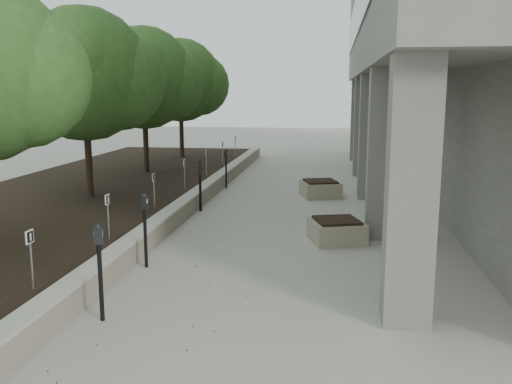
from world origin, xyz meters
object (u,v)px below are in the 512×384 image
Objects in this scene: parking_meter_2 at (145,231)px; parking_meter_3 at (200,188)px; crabapple_tree_3 at (86,103)px; parking_meter_4 at (200,186)px; planter_back at (320,188)px; planter_front at (337,230)px; crabapple_tree_4 at (144,100)px; crabapple_tree_5 at (181,98)px; parking_meter_1 at (100,273)px; parking_meter_5 at (226,169)px.

parking_meter_3 is (-0.17, 5.24, -0.07)m from parking_meter_2.
crabapple_tree_3 is 3.65× the size of parking_meter_4.
crabapple_tree_3 reaches higher than parking_meter_4.
planter_front is at bearing -84.56° from planter_back.
parking_meter_3 is (3.25, 0.23, -2.44)m from crabapple_tree_3.
crabapple_tree_4 is at bearing 163.04° from planter_back.
crabapple_tree_5 reaches higher than planter_front.
crabapple_tree_4 is at bearing 85.29° from parking_meter_1.
crabapple_tree_3 is at bearing -90.00° from crabapple_tree_5.
crabapple_tree_3 is at bearing 94.71° from parking_meter_1.
crabapple_tree_4 is at bearing 109.22° from parking_meter_4.
crabapple_tree_4 is 3.65× the size of parking_meter_4.
planter_front is at bearing -19.49° from crabapple_tree_3.
planter_front is (3.93, -2.77, -0.41)m from parking_meter_3.
crabapple_tree_4 is 6.27m from parking_meter_3.
crabapple_tree_3 reaches higher than parking_meter_2.
planter_back is (3.23, 7.98, -0.48)m from parking_meter_2.
crabapple_tree_4 reaches higher than parking_meter_1.
parking_meter_4 is at bearing 4.19° from crabapple_tree_3.
crabapple_tree_4 is at bearing 90.00° from crabapple_tree_3.
parking_meter_5 is 1.22× the size of planter_front.
crabapple_tree_3 reaches higher than planter_back.
crabapple_tree_3 is 8.75m from parking_meter_1.
planter_back is (-0.53, 5.51, 0.01)m from planter_front.
crabapple_tree_4 is 7.51m from planter_back.
crabapple_tree_5 is 3.99× the size of parking_meter_3.
parking_meter_2 is (3.42, -5.01, -2.37)m from crabapple_tree_3.
crabapple_tree_5 reaches higher than parking_meter_5.
parking_meter_3 reaches higher than planter_front.
crabapple_tree_4 reaches higher than parking_meter_2.
crabapple_tree_3 is 4.07m from parking_meter_3.
parking_meter_4 reaches higher than parking_meter_3.
parking_meter_5 is at bearing 74.96° from parking_meter_4.
crabapple_tree_4 is at bearing 115.10° from parking_meter_2.
crabapple_tree_4 reaches higher than parking_meter_5.
crabapple_tree_3 is 10.00m from crabapple_tree_5.
crabapple_tree_4 reaches higher than planter_front.
planter_front is (3.56, 5.07, -0.49)m from parking_meter_1.
planter_back is (3.40, -1.20, -0.43)m from parking_meter_5.
parking_meter_2 is (3.42, -10.01, -2.37)m from crabapple_tree_4.
parking_meter_2 is 1.31× the size of planter_front.
crabapple_tree_5 is 4.74× the size of planter_front.
crabapple_tree_3 is 6.51m from parking_meter_2.
parking_meter_3 is 0.07m from parking_meter_4.
parking_meter_2 is (-0.20, 2.60, -0.01)m from parking_meter_1.
parking_meter_3 is at bearing 71.97° from parking_meter_1.
parking_meter_1 is 1.01× the size of parking_meter_2.
planter_front is (7.18, -7.54, -2.85)m from crabapple_tree_4.
planter_front is at bearing 39.58° from parking_meter_2.
parking_meter_4 reaches higher than planter_back.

